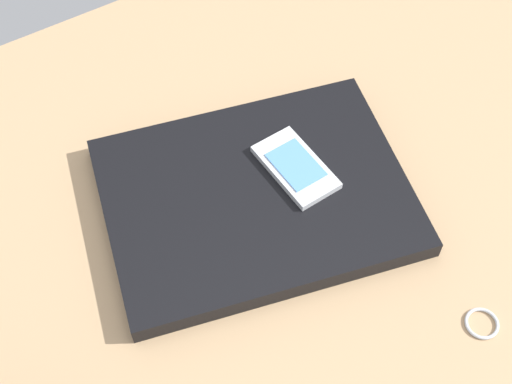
# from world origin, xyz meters

# --- Properties ---
(desk_surface) EXTENTS (1.20, 0.80, 0.03)m
(desk_surface) POSITION_xyz_m (0.00, 0.00, 0.01)
(desk_surface) COLOR tan
(desk_surface) RESTS_ON ground
(laptop_closed) EXTENTS (0.38, 0.32, 0.02)m
(laptop_closed) POSITION_xyz_m (0.05, -0.01, 0.04)
(laptop_closed) COLOR black
(laptop_closed) RESTS_ON desk_surface
(cell_phone_on_laptop) EXTENTS (0.06, 0.10, 0.01)m
(cell_phone_on_laptop) POSITION_xyz_m (-0.01, -0.02, 0.06)
(cell_phone_on_laptop) COLOR silver
(cell_phone_on_laptop) RESTS_ON laptop_closed
(key_ring) EXTENTS (0.03, 0.03, 0.00)m
(key_ring) POSITION_xyz_m (-0.07, 0.23, 0.03)
(key_ring) COLOR silver
(key_ring) RESTS_ON desk_surface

